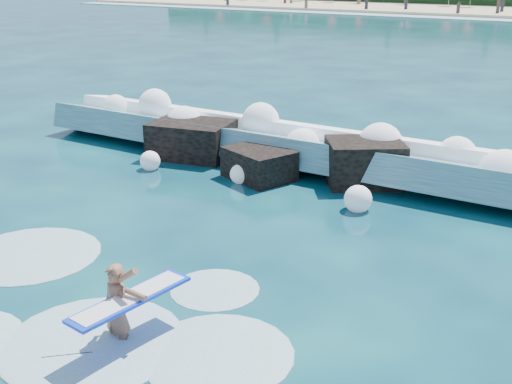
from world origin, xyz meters
TOP-DOWN VIEW (x-y plane):
  - ground at (0.00, 0.00)m, footprint 200.00×200.00m
  - breaking_wave at (-1.27, 7.72)m, footprint 16.98×2.69m
  - rock_cluster at (-1.20, 6.67)m, footprint 8.39×3.44m
  - surfer_with_board at (1.68, -2.43)m, footprint 0.99×2.83m
  - wave_spray at (-0.58, 7.56)m, footprint 14.61×4.18m
  - surf_foam at (0.63, -2.09)m, footprint 8.98×5.53m

SIDE VIEW (x-z plane):
  - ground at x=0.00m, z-range 0.00..0.00m
  - surf_foam at x=0.63m, z-range -0.08..0.08m
  - rock_cluster at x=-1.20m, z-range -0.26..1.17m
  - breaking_wave at x=-1.27m, z-range -0.22..1.24m
  - surfer_with_board at x=1.68m, z-range -0.21..1.39m
  - wave_spray at x=-0.58m, z-range -0.04..1.77m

